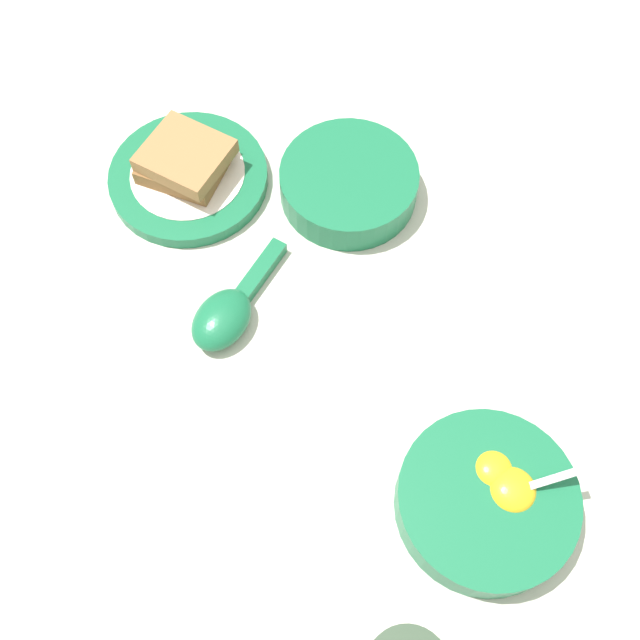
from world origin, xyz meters
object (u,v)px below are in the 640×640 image
object	(u,v)px
toast_sandwich	(185,159)
soup_spoon	(227,313)
toast_plate	(189,177)
egg_bowl	(487,500)
congee_bowl	(349,182)

from	to	relation	value
toast_sandwich	soup_spoon	bearing A→B (deg)	-36.81
toast_plate	soup_spoon	xyz separation A→B (m)	(0.15, -0.11, 0.01)
egg_bowl	toast_plate	bearing A→B (deg)	165.63
congee_bowl	soup_spoon	bearing A→B (deg)	-92.00
egg_bowl	soup_spoon	xyz separation A→B (m)	(-0.32, 0.01, -0.01)
toast_plate	soup_spoon	size ratio (longest dim) A/B	1.19
egg_bowl	toast_plate	size ratio (longest dim) A/B	0.90
soup_spoon	congee_bowl	distance (m)	0.21
egg_bowl	congee_bowl	xyz separation A→B (m)	(-0.31, 0.22, 0.00)
soup_spoon	egg_bowl	bearing A→B (deg)	-1.59
toast_sandwich	soup_spoon	distance (m)	0.19
toast_sandwich	congee_bowl	size ratio (longest dim) A/B	0.70
soup_spoon	congee_bowl	bearing A→B (deg)	88.00
egg_bowl	toast_plate	world-z (taller)	egg_bowl
toast_plate	toast_sandwich	world-z (taller)	toast_sandwich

